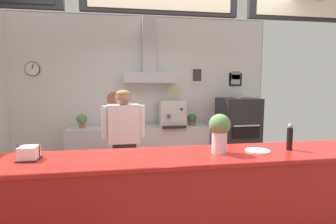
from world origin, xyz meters
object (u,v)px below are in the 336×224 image
shop_worker (124,144)px  potted_thyme (192,119)px  espresso_machine (172,113)px  basil_vase (219,132)px  potted_rosemary (115,121)px  potted_basil (136,120)px  potted_sage (82,120)px  condiment_plate (257,151)px  napkin_holder (29,154)px  pizza_oven (237,135)px  pepper_grinder (290,137)px

shop_worker → potted_thyme: 1.85m
espresso_machine → basil_vase: basil_vase is taller
potted_thyme → potted_rosemary: bearing=-179.3°
potted_rosemary → potted_basil: bearing=2.6°
potted_sage → condiment_plate: (1.94, -2.76, 0.06)m
potted_basil → napkin_holder: bearing=-109.2°
pizza_oven → potted_thyme: (-0.84, 0.22, 0.30)m
potted_sage → potted_basil: size_ratio=1.07×
espresso_machine → potted_rosemary: (-1.05, 0.01, -0.12)m
potted_sage → pepper_grinder: size_ratio=1.03×
potted_sage → pepper_grinder: bearing=-50.8°
potted_rosemary → potted_basil: potted_basil is taller
pizza_oven → pepper_grinder: size_ratio=6.38×
pizza_oven → napkin_holder: pizza_oven is taller
potted_thyme → potted_sage: (-2.05, 0.03, 0.03)m
potted_sage → basil_vase: bearing=-60.0°
potted_thyme → napkin_holder: bearing=-126.9°
pizza_oven → potted_basil: size_ratio=6.62×
condiment_plate → pepper_grinder: 0.33m
shop_worker → pizza_oven: bearing=-155.9°
espresso_machine → potted_basil: bearing=177.6°
potted_rosemary → condiment_plate: (1.34, -2.71, 0.09)m
pizza_oven → potted_sage: (-2.90, 0.25, 0.33)m
espresso_machine → potted_thyme: (0.40, 0.03, -0.12)m
potted_basil → napkin_holder: napkin_holder is taller
potted_rosemary → potted_thyme: bearing=0.7°
basil_vase → shop_worker: bearing=120.4°
potted_basil → condiment_plate: 2.89m
pizza_oven → potted_basil: (-1.92, 0.22, 0.31)m
pizza_oven → potted_thyme: size_ratio=7.05×
potted_rosemary → pepper_grinder: bearing=-58.6°
potted_sage → shop_worker: bearing=-60.4°
pepper_grinder → shop_worker: bearing=136.5°
pizza_oven → shop_worker: size_ratio=0.95×
pizza_oven → basil_vase: 2.88m
espresso_machine → condiment_plate: (0.29, -2.70, -0.03)m
potted_sage → basil_vase: (1.59, -2.75, 0.24)m
pizza_oven → shop_worker: (-2.13, -1.10, 0.16)m
pizza_oven → potted_sage: 2.92m
potted_basil → basil_vase: 2.80m
condiment_plate → napkin_holder: size_ratio=1.28×
potted_basil → napkin_holder: (-0.93, -2.67, 0.12)m
shop_worker → condiment_plate: shop_worker is taller
shop_worker → basil_vase: (0.82, -1.40, 0.41)m
potted_basil → pizza_oven: bearing=-6.5°
pepper_grinder → potted_basil: bearing=114.9°
pizza_oven → condiment_plate: bearing=-110.9°
pizza_oven → espresso_machine: (-1.25, 0.19, 0.42)m
shop_worker → potted_rosemary: (-0.17, 1.30, 0.15)m
potted_sage → napkin_holder: bearing=-89.0°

